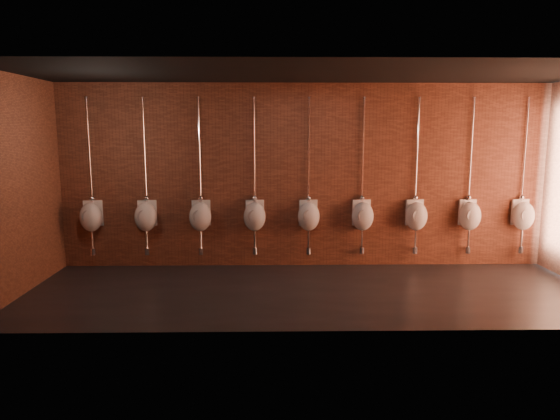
{
  "coord_description": "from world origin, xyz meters",
  "views": [
    {
      "loc": [
        -0.58,
        -7.2,
        2.4
      ],
      "look_at": [
        -0.44,
        0.9,
        1.1
      ],
      "focal_mm": 32.0,
      "sensor_mm": 36.0,
      "label": 1
    }
  ],
  "objects_px": {
    "urinal_1": "(146,216)",
    "urinal_2": "(200,216)",
    "urinal_0": "(91,216)",
    "urinal_6": "(416,215)",
    "urinal_7": "(470,215)",
    "urinal_4": "(309,216)",
    "urinal_3": "(255,216)",
    "urinal_8": "(523,215)",
    "urinal_5": "(363,215)"
  },
  "relations": [
    {
      "from": "urinal_6",
      "to": "urinal_8",
      "type": "xyz_separation_m",
      "value": [
        1.89,
        0.0,
        0.0
      ]
    },
    {
      "from": "urinal_1",
      "to": "urinal_8",
      "type": "distance_m",
      "value": 6.61
    },
    {
      "from": "urinal_7",
      "to": "urinal_8",
      "type": "bearing_deg",
      "value": 0.0
    },
    {
      "from": "urinal_2",
      "to": "urinal_6",
      "type": "height_order",
      "value": "same"
    },
    {
      "from": "urinal_0",
      "to": "urinal_7",
      "type": "height_order",
      "value": "same"
    },
    {
      "from": "urinal_5",
      "to": "urinal_0",
      "type": "bearing_deg",
      "value": 180.0
    },
    {
      "from": "urinal_3",
      "to": "urinal_2",
      "type": "bearing_deg",
      "value": 180.0
    },
    {
      "from": "urinal_2",
      "to": "urinal_1",
      "type": "bearing_deg",
      "value": 180.0
    },
    {
      "from": "urinal_0",
      "to": "urinal_4",
      "type": "distance_m",
      "value": 3.78
    },
    {
      "from": "urinal_1",
      "to": "urinal_4",
      "type": "bearing_deg",
      "value": 0.0
    },
    {
      "from": "urinal_0",
      "to": "urinal_4",
      "type": "relative_size",
      "value": 1.0
    },
    {
      "from": "urinal_7",
      "to": "urinal_1",
      "type": "bearing_deg",
      "value": 180.0
    },
    {
      "from": "urinal_7",
      "to": "urinal_0",
      "type": "bearing_deg",
      "value": 180.0
    },
    {
      "from": "urinal_1",
      "to": "urinal_7",
      "type": "relative_size",
      "value": 1.0
    },
    {
      "from": "urinal_3",
      "to": "urinal_7",
      "type": "bearing_deg",
      "value": 0.0
    },
    {
      "from": "urinal_3",
      "to": "urinal_7",
      "type": "height_order",
      "value": "same"
    },
    {
      "from": "urinal_4",
      "to": "urinal_0",
      "type": "bearing_deg",
      "value": 180.0
    },
    {
      "from": "urinal_1",
      "to": "urinal_5",
      "type": "xyz_separation_m",
      "value": [
        3.78,
        0.0,
        0.0
      ]
    },
    {
      "from": "urinal_0",
      "to": "urinal_1",
      "type": "distance_m",
      "value": 0.94
    },
    {
      "from": "urinal_7",
      "to": "urinal_5",
      "type": "bearing_deg",
      "value": 180.0
    },
    {
      "from": "urinal_5",
      "to": "urinal_7",
      "type": "xyz_separation_m",
      "value": [
        1.89,
        0.0,
        0.0
      ]
    },
    {
      "from": "urinal_7",
      "to": "urinal_8",
      "type": "xyz_separation_m",
      "value": [
        0.94,
        0.0,
        0.0
      ]
    },
    {
      "from": "urinal_1",
      "to": "urinal_7",
      "type": "bearing_deg",
      "value": 0.0
    },
    {
      "from": "urinal_3",
      "to": "urinal_7",
      "type": "xyz_separation_m",
      "value": [
        3.78,
        0.0,
        0.0
      ]
    },
    {
      "from": "urinal_1",
      "to": "urinal_3",
      "type": "relative_size",
      "value": 1.0
    },
    {
      "from": "urinal_2",
      "to": "urinal_4",
      "type": "xyz_separation_m",
      "value": [
        1.89,
        0.0,
        0.0
      ]
    },
    {
      "from": "urinal_4",
      "to": "urinal_6",
      "type": "height_order",
      "value": "same"
    },
    {
      "from": "urinal_3",
      "to": "urinal_8",
      "type": "relative_size",
      "value": 1.0
    },
    {
      "from": "urinal_6",
      "to": "urinal_7",
      "type": "height_order",
      "value": "same"
    },
    {
      "from": "urinal_1",
      "to": "urinal_2",
      "type": "relative_size",
      "value": 1.0
    },
    {
      "from": "urinal_8",
      "to": "urinal_2",
      "type": "bearing_deg",
      "value": 180.0
    },
    {
      "from": "urinal_5",
      "to": "urinal_7",
      "type": "height_order",
      "value": "same"
    },
    {
      "from": "urinal_1",
      "to": "urinal_7",
      "type": "xyz_separation_m",
      "value": [
        5.67,
        0.0,
        0.0
      ]
    },
    {
      "from": "urinal_8",
      "to": "urinal_1",
      "type": "bearing_deg",
      "value": 180.0
    },
    {
      "from": "urinal_6",
      "to": "urinal_7",
      "type": "distance_m",
      "value": 0.94
    },
    {
      "from": "urinal_0",
      "to": "urinal_4",
      "type": "bearing_deg",
      "value": 0.0
    },
    {
      "from": "urinal_6",
      "to": "urinal_5",
      "type": "bearing_deg",
      "value": 180.0
    },
    {
      "from": "urinal_6",
      "to": "urinal_2",
      "type": "bearing_deg",
      "value": 180.0
    },
    {
      "from": "urinal_0",
      "to": "urinal_5",
      "type": "distance_m",
      "value": 4.72
    },
    {
      "from": "urinal_7",
      "to": "urinal_4",
      "type": "bearing_deg",
      "value": 180.0
    },
    {
      "from": "urinal_4",
      "to": "urinal_7",
      "type": "distance_m",
      "value": 2.83
    },
    {
      "from": "urinal_5",
      "to": "urinal_6",
      "type": "height_order",
      "value": "same"
    },
    {
      "from": "urinal_0",
      "to": "urinal_3",
      "type": "xyz_separation_m",
      "value": [
        2.83,
        0.0,
        0.0
      ]
    },
    {
      "from": "urinal_2",
      "to": "urinal_7",
      "type": "distance_m",
      "value": 4.72
    },
    {
      "from": "urinal_3",
      "to": "urinal_6",
      "type": "bearing_deg",
      "value": 0.0
    },
    {
      "from": "urinal_1",
      "to": "urinal_8",
      "type": "xyz_separation_m",
      "value": [
        6.61,
        0.0,
        0.0
      ]
    },
    {
      "from": "urinal_3",
      "to": "urinal_5",
      "type": "bearing_deg",
      "value": 0.0
    },
    {
      "from": "urinal_2",
      "to": "urinal_8",
      "type": "height_order",
      "value": "same"
    },
    {
      "from": "urinal_8",
      "to": "urinal_3",
      "type": "bearing_deg",
      "value": 180.0
    },
    {
      "from": "urinal_2",
      "to": "urinal_5",
      "type": "height_order",
      "value": "same"
    }
  ]
}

